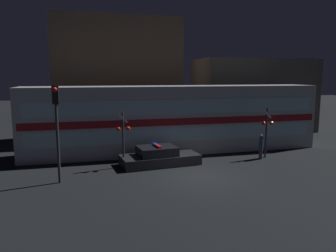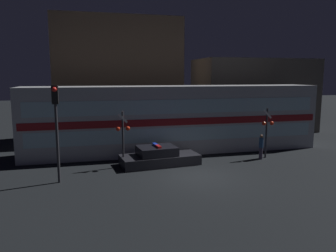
# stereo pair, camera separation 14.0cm
# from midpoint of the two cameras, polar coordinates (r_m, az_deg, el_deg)

# --- Properties ---
(ground_plane) EXTENTS (120.00, 120.00, 0.00)m
(ground_plane) POSITION_cam_midpoint_polar(r_m,az_deg,el_deg) (17.42, 5.39, -8.76)
(ground_plane) COLOR black
(train) EXTENTS (20.20, 2.99, 4.54)m
(train) POSITION_cam_midpoint_polar(r_m,az_deg,el_deg) (22.65, 1.41, 1.25)
(train) COLOR #B7BABF
(train) RESTS_ON ground_plane
(police_car) EXTENTS (4.77, 2.40, 1.23)m
(police_car) POSITION_cam_midpoint_polar(r_m,az_deg,el_deg) (19.50, -1.38, -5.45)
(police_car) COLOR black
(police_car) RESTS_ON ground_plane
(pedestrian) EXTENTS (0.27, 0.27, 1.58)m
(pedestrian) POSITION_cam_midpoint_polar(r_m,az_deg,el_deg) (21.48, 16.07, -3.47)
(pedestrian) COLOR #3F384C
(pedestrian) RESTS_ON ground_plane
(crossing_signal_near) EXTENTS (0.80, 0.31, 3.21)m
(crossing_signal_near) POSITION_cam_midpoint_polar(r_m,az_deg,el_deg) (21.73, 17.04, -0.40)
(crossing_signal_near) COLOR #2D2D33
(crossing_signal_near) RESTS_ON ground_plane
(crossing_signal_far) EXTENTS (0.80, 0.31, 3.23)m
(crossing_signal_far) POSITION_cam_midpoint_polar(r_m,az_deg,el_deg) (18.81, -7.63, -1.43)
(crossing_signal_far) COLOR #2D2D33
(crossing_signal_far) RESTS_ON ground_plane
(traffic_light_corner) EXTENTS (0.30, 0.46, 4.79)m
(traffic_light_corner) POSITION_cam_midpoint_polar(r_m,az_deg,el_deg) (16.57, -18.70, 1.65)
(traffic_light_corner) COLOR #2D2D33
(traffic_light_corner) RESTS_ON ground_plane
(building_left) EXTENTS (10.41, 4.18, 9.97)m
(building_left) POSITION_cam_midpoint_polar(r_m,az_deg,el_deg) (28.34, -8.51, 8.16)
(building_left) COLOR brown
(building_left) RESTS_ON ground_plane
(building_center) EXTENTS (10.81, 5.52, 6.75)m
(building_center) POSITION_cam_midpoint_polar(r_m,az_deg,el_deg) (32.41, 14.79, 5.18)
(building_center) COLOR #47423D
(building_center) RESTS_ON ground_plane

